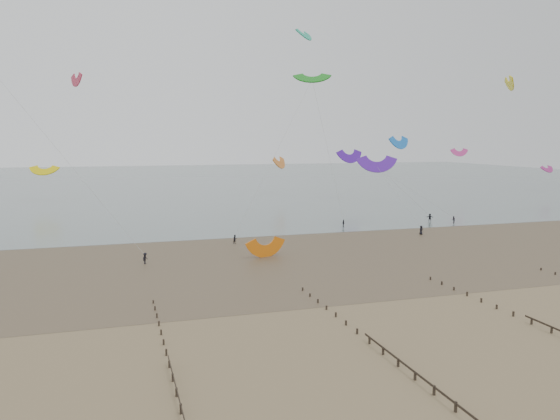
# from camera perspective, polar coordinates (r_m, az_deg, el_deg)

# --- Properties ---
(ground) EXTENTS (500.00, 500.00, 0.00)m
(ground) POSITION_cam_1_polar(r_m,az_deg,el_deg) (55.96, 2.58, -11.96)
(ground) COLOR brown
(ground) RESTS_ON ground
(sea_and_shore) EXTENTS (500.00, 665.00, 0.03)m
(sea_and_shore) POSITION_cam_1_polar(r_m,az_deg,el_deg) (87.22, -7.59, -4.94)
(sea_and_shore) COLOR #475654
(sea_and_shore) RESTS_ON ground
(groynes) EXTENTS (72.16, 50.16, 1.00)m
(groynes) POSITION_cam_1_polar(r_m,az_deg,el_deg) (41.72, 17.45, -18.61)
(groynes) COLOR black
(groynes) RESTS_ON ground
(kitesurfers) EXTENTS (163.91, 26.49, 1.79)m
(kitesurfers) POSITION_cam_1_polar(r_m,az_deg,el_deg) (111.17, 8.88, -1.86)
(kitesurfers) COLOR black
(kitesurfers) RESTS_ON ground
(grounded_kite) EXTENTS (6.96, 6.06, 3.26)m
(grounded_kite) POSITION_cam_1_polar(r_m,az_deg,el_deg) (86.91, -1.49, -4.93)
(grounded_kite) COLOR orange
(grounded_kite) RESTS_ON ground
(kites_airborne) EXTENTS (238.15, 98.40, 39.60)m
(kites_airborne) POSITION_cam_1_polar(r_m,az_deg,el_deg) (146.05, -11.93, 8.02)
(kites_airborne) COLOR #9A216E
(kites_airborne) RESTS_ON ground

